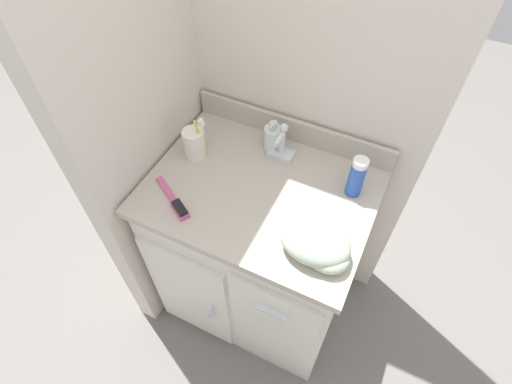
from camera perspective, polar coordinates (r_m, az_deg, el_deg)
name	(u,v)px	position (r m, az deg, el deg)	size (l,w,h in m)	color
ground_plane	(258,295)	(2.04, 0.36, -14.56)	(6.00, 6.00, 0.00)	slate
wall_back	(304,67)	(1.38, 6.88, 17.28)	(0.94, 0.08, 2.20)	beige
wall_left	(136,88)	(1.33, -16.74, 14.01)	(0.08, 0.65, 2.20)	beige
vanity	(258,251)	(1.65, 0.34, -8.43)	(0.76, 0.58, 0.83)	silver
backsplash	(292,129)	(1.47, 5.20, 8.89)	(0.76, 0.02, 0.09)	#B2A899
sink_faucet	(281,146)	(1.40, 3.64, 6.54)	(0.09, 0.09, 0.14)	silver
toothbrush_cup	(195,143)	(1.42, -8.77, 6.90)	(0.08, 0.08, 0.18)	white
soap_dispenser	(273,138)	(1.43, 2.42, 7.75)	(0.06, 0.07, 0.13)	silver
shaving_cream_can	(357,177)	(1.31, 14.17, 2.07)	(0.05, 0.05, 0.15)	#234CB2
hairbrush	(176,203)	(1.31, -11.41, -1.51)	(0.19, 0.13, 0.03)	#C1517F
hand_towel	(318,246)	(1.17, 8.87, -7.57)	(0.22, 0.15, 0.10)	#A8BCA3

